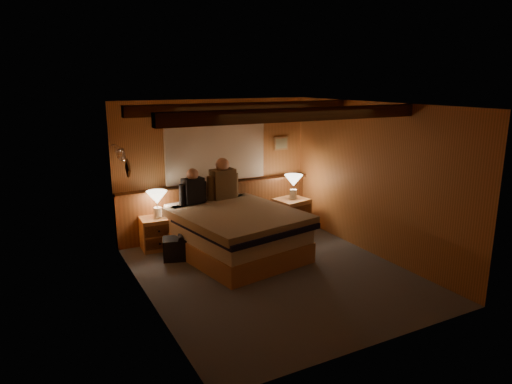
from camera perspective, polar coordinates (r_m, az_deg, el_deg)
floor at (r=6.71m, az=2.15°, el=-10.08°), size 4.20×4.20×0.00m
ceiling at (r=6.14m, az=2.36°, el=10.86°), size 4.20×4.20×0.00m
wall_back at (r=8.16m, az=-5.14°, el=3.06°), size 3.60×0.00×3.60m
wall_left at (r=5.66m, az=-13.74°, el=-2.12°), size 0.00×4.20×4.20m
wall_right at (r=7.36m, az=14.48°, el=1.49°), size 0.00×4.20×4.20m
wall_front at (r=4.69m, az=15.22°, el=-5.53°), size 3.60×0.00×3.60m
wainscot at (r=8.27m, az=-4.86°, el=-1.89°), size 3.60×0.23×0.94m
curtain_window at (r=8.04m, az=-5.00°, el=5.23°), size 2.18×0.09×1.11m
ceiling_beams at (r=6.28m, az=1.65°, el=10.10°), size 3.60×1.65×0.16m
coat_rail at (r=7.09m, az=-16.50°, el=4.75°), size 0.05×0.55×0.24m
framed_print at (r=8.69m, az=3.15°, el=6.09°), size 0.30×0.04×0.25m
bed at (r=7.25m, az=-2.66°, el=-4.99°), size 1.96×2.38×0.73m
nightstand_left at (r=7.70m, az=-12.36°, el=-5.06°), size 0.51×0.46×0.53m
nightstand_right at (r=8.41m, az=4.48°, el=-2.89°), size 0.63×0.59×0.61m
lamp_left at (r=7.56m, az=-12.27°, el=-0.87°), size 0.34×0.34×0.44m
lamp_right at (r=8.29m, az=4.71°, el=1.26°), size 0.34×0.34×0.44m
person_left at (r=7.59m, az=-7.88°, el=0.36°), size 0.50×0.26×0.62m
person_right at (r=7.84m, az=-4.18°, el=1.28°), size 0.60×0.29×0.73m
duffel_bag at (r=7.25m, az=-9.31°, el=-6.88°), size 0.63×0.48×0.40m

